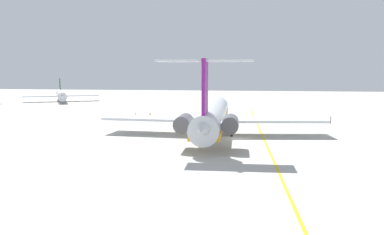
{
  "coord_description": "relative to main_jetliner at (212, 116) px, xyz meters",
  "views": [
    {
      "loc": [
        -76.06,
        -2.56,
        12.57
      ],
      "look_at": [
        3.33,
        8.56,
        3.3
      ],
      "focal_mm": 39.38,
      "sensor_mm": 36.0,
      "label": 1
    }
  ],
  "objects": [
    {
      "name": "ground",
      "position": [
        -1.98,
        -4.53,
        -3.83
      ],
      "size": [
        336.83,
        336.83,
        0.0
      ],
      "primitive_type": "plane",
      "color": "#B7B5AD"
    },
    {
      "name": "main_jetliner",
      "position": [
        0.0,
        0.0,
        0.0
      ],
      "size": [
        48.21,
        42.89,
        14.06
      ],
      "rotation": [
        0.0,
        0.0,
        0.03
      ],
      "color": "silver",
      "rests_on": "ground"
    },
    {
      "name": "airliner_far_right",
      "position": [
        75.69,
        65.5,
        -1.27
      ],
      "size": [
        27.25,
        27.57,
        8.69
      ],
      "rotation": [
        0.0,
        0.0,
        3.61
      ],
      "color": "silver",
      "rests_on": "ground"
    },
    {
      "name": "ground_crew_near_nose",
      "position": [
        21.31,
        -25.35,
        -2.71
      ],
      "size": [
        0.45,
        0.28,
        1.77
      ],
      "rotation": [
        0.0,
        0.0,
        1.53
      ],
      "color": "black",
      "rests_on": "ground"
    },
    {
      "name": "ground_crew_near_tail",
      "position": [
        23.48,
        21.36,
        -2.79
      ],
      "size": [
        0.42,
        0.26,
        1.65
      ],
      "rotation": [
        0.0,
        0.0,
        1.56
      ],
      "color": "black",
      "rests_on": "ground"
    },
    {
      "name": "ground_crew_portside",
      "position": [
        21.57,
        25.2,
        -2.79
      ],
      "size": [
        0.34,
        0.29,
        1.65
      ],
      "rotation": [
        0.0,
        0.0,
        2.26
      ],
      "color": "black",
      "rests_on": "ground"
    },
    {
      "name": "ground_crew_starboard",
      "position": [
        23.79,
        17.74,
        -2.74
      ],
      "size": [
        0.27,
        0.43,
        1.72
      ],
      "rotation": [
        0.0,
        0.0,
        0.25
      ],
      "color": "black",
      "rests_on": "ground"
    },
    {
      "name": "safety_cone_nose",
      "position": [
        24.61,
        -22.13,
        -3.56
      ],
      "size": [
        0.4,
        0.4,
        0.55
      ],
      "primitive_type": "cone",
      "color": "#EA590F",
      "rests_on": "ground"
    },
    {
      "name": "taxiway_centreline",
      "position": [
        1.35,
        -9.4,
        -3.83
      ],
      "size": [
        107.13,
        4.98,
        0.01
      ],
      "primitive_type": "cube",
      "rotation": [
        0.0,
        0.0,
        0.04
      ],
      "color": "gold",
      "rests_on": "ground"
    }
  ]
}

